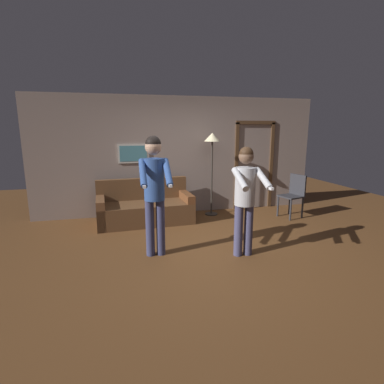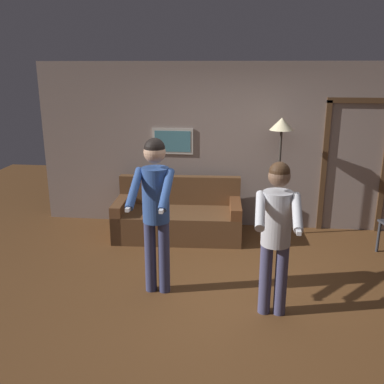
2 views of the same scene
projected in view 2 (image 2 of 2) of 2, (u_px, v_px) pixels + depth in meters
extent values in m
plane|color=brown|center=(231.00, 291.00, 5.00)|extent=(12.00, 12.00, 0.00)
cube|color=gray|center=(238.00, 147.00, 6.75)|extent=(6.40, 0.06, 2.60)
cube|color=#B7B2A8|center=(173.00, 141.00, 6.80)|extent=(0.66, 0.02, 0.41)
cube|color=teal|center=(173.00, 141.00, 6.79)|extent=(0.58, 0.01, 0.33)
cube|color=#4C331E|center=(324.00, 167.00, 6.63)|extent=(0.08, 0.04, 2.04)
cube|color=#4C331E|center=(384.00, 169.00, 6.53)|extent=(0.08, 0.04, 2.04)
cube|color=#4C331E|center=(361.00, 100.00, 6.29)|extent=(0.98, 0.04, 0.08)
cube|color=brown|center=(178.00, 224.00, 6.54)|extent=(1.94, 0.95, 0.42)
cube|color=brown|center=(180.00, 190.00, 6.75)|extent=(1.90, 0.25, 0.45)
cube|color=brown|center=(122.00, 218.00, 6.57)|extent=(0.21, 0.86, 0.58)
cube|color=brown|center=(235.00, 220.00, 6.46)|extent=(0.21, 0.86, 0.58)
cylinder|color=#332D28|center=(275.00, 234.00, 6.67)|extent=(0.28, 0.28, 0.02)
cylinder|color=#332D28|center=(278.00, 183.00, 6.44)|extent=(0.04, 0.04, 1.61)
cone|color=#F9EAB7|center=(282.00, 124.00, 6.19)|extent=(0.35, 0.35, 0.18)
cylinder|color=#383C62|center=(150.00, 256.00, 4.91)|extent=(0.13, 0.13, 0.87)
cylinder|color=#383C62|center=(164.00, 257.00, 4.88)|extent=(0.13, 0.13, 0.87)
cylinder|color=#2D4C8C|center=(156.00, 195.00, 4.68)|extent=(0.30, 0.30, 0.61)
sphere|color=tan|center=(155.00, 152.00, 4.55)|extent=(0.24, 0.24, 0.24)
sphere|color=black|center=(155.00, 148.00, 4.54)|extent=(0.23, 0.23, 0.23)
cylinder|color=#2D4C8C|center=(135.00, 188.00, 4.45)|extent=(0.10, 0.51, 0.36)
cube|color=white|center=(129.00, 208.00, 4.27)|extent=(0.04, 0.15, 0.04)
cylinder|color=#2D4C8C|center=(166.00, 190.00, 4.41)|extent=(0.10, 0.51, 0.36)
cube|color=white|center=(162.00, 210.00, 4.23)|extent=(0.04, 0.15, 0.04)
cylinder|color=#444365|center=(265.00, 279.00, 4.47)|extent=(0.13, 0.13, 0.79)
cylinder|color=#444365|center=(281.00, 280.00, 4.44)|extent=(0.13, 0.13, 0.79)
cylinder|color=#B2B2B7|center=(277.00, 218.00, 4.26)|extent=(0.30, 0.30, 0.56)
sphere|color=brown|center=(279.00, 176.00, 4.14)|extent=(0.22, 0.22, 0.22)
sphere|color=#382314|center=(280.00, 172.00, 4.13)|extent=(0.21, 0.21, 0.21)
cylinder|color=#B2B2B7|center=(260.00, 210.00, 4.03)|extent=(0.11, 0.49, 0.28)
cylinder|color=#B2B2B7|center=(297.00, 212.00, 3.98)|extent=(0.11, 0.49, 0.28)
cube|color=white|center=(298.00, 231.00, 3.79)|extent=(0.05, 0.15, 0.04)
cylinder|color=#2D2D33|center=(378.00, 237.00, 6.00)|extent=(0.04, 0.04, 0.45)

